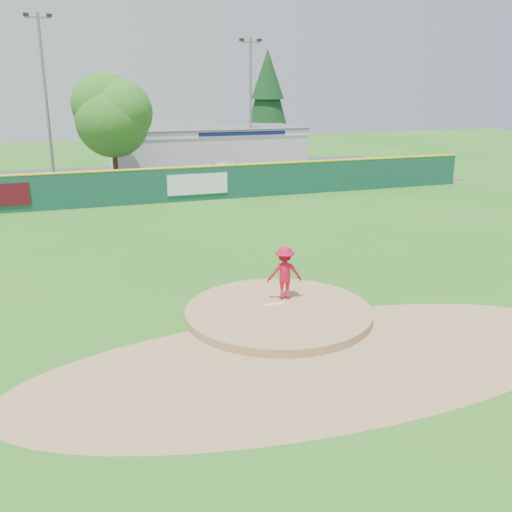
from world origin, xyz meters
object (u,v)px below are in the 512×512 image
object	(u,v)px
van	(232,171)
light_pole_left	(46,93)
deciduous_tree	(112,117)
pool_building_grp	(205,147)
light_pole_right	(251,99)
conifer_tree	(268,97)
pitcher	(284,273)

from	to	relation	value
van	light_pole_left	bearing A→B (deg)	96.49
deciduous_tree	light_pole_left	distance (m)	4.72
pool_building_grp	light_pole_right	xyz separation A→B (m)	(3.00, -2.99, 3.88)
conifer_tree	deciduous_tree	bearing A→B (deg)	-143.75
conifer_tree	light_pole_right	distance (m)	8.06
light_pole_left	conifer_tree	bearing A→B (deg)	25.35
pool_building_grp	deciduous_tree	world-z (taller)	deciduous_tree
conifer_tree	pitcher	bearing A→B (deg)	-109.55
pool_building_grp	light_pole_left	world-z (taller)	light_pole_left
light_pole_left	light_pole_right	bearing A→B (deg)	7.59
conifer_tree	light_pole_left	bearing A→B (deg)	-154.65
light_pole_left	deciduous_tree	bearing A→B (deg)	-26.57
pitcher	deciduous_tree	bearing A→B (deg)	-73.19
van	pool_building_grp	size ratio (longest dim) A/B	0.31
van	deciduous_tree	xyz separation A→B (m)	(-8.06, 0.46, 3.87)
pool_building_grp	conifer_tree	distance (m)	8.95
pitcher	light_pole_left	world-z (taller)	light_pole_left
deciduous_tree	light_pole_right	bearing A→B (deg)	19.98
conifer_tree	light_pole_left	world-z (taller)	light_pole_left
light_pole_left	pool_building_grp	bearing A→B (deg)	22.60
light_pole_right	pitcher	bearing A→B (deg)	-106.78
pool_building_grp	light_pole_right	distance (m)	5.75
pool_building_grp	light_pole_left	size ratio (longest dim) A/B	1.38
pitcher	light_pole_right	world-z (taller)	light_pole_right
pitcher	van	xyz separation A→B (m)	(5.59, 23.81, -0.39)
van	deciduous_tree	world-z (taller)	deciduous_tree
deciduous_tree	conifer_tree	bearing A→B (deg)	36.25
light_pole_right	deciduous_tree	bearing A→B (deg)	-160.02
light_pole_left	light_pole_right	xyz separation A→B (m)	(15.00, 2.00, -0.51)
deciduous_tree	conifer_tree	world-z (taller)	conifer_tree
van	deciduous_tree	size ratio (longest dim) A/B	0.65
pitcher	light_pole_left	xyz separation A→B (m)	(-6.48, 26.27, 4.97)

